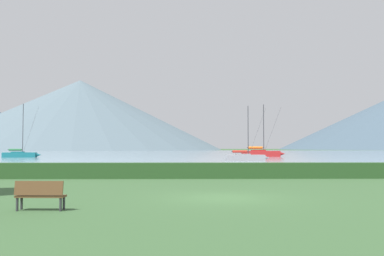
# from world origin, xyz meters

# --- Properties ---
(ground_plane) EXTENTS (1000.00, 1000.00, 0.00)m
(ground_plane) POSITION_xyz_m (0.00, 0.00, 0.00)
(ground_plane) COLOR #385B33
(harbor_water) EXTENTS (320.00, 246.00, 0.00)m
(harbor_water) POSITION_xyz_m (0.00, 137.00, 0.00)
(harbor_water) COLOR #8499A8
(harbor_water) RESTS_ON ground_plane
(hedge_line) EXTENTS (80.00, 1.20, 1.00)m
(hedge_line) POSITION_xyz_m (0.00, 11.00, 0.50)
(hedge_line) COLOR #284C23
(hedge_line) RESTS_ON ground_plane
(sailboat_slip_0) EXTENTS (7.34, 2.93, 10.63)m
(sailboat_slip_0) POSITION_xyz_m (-33.88, 69.33, 0.62)
(sailboat_slip_0) COLOR #19707A
(sailboat_slip_0) RESTS_ON harbor_water
(sailboat_slip_2) EXTENTS (9.17, 2.90, 11.06)m
(sailboat_slip_2) POSITION_xyz_m (14.70, 74.63, 0.76)
(sailboat_slip_2) COLOR red
(sailboat_slip_2) RESTS_ON harbor_water
(sailboat_slip_4) EXTENTS (6.63, 2.49, 8.14)m
(sailboat_slip_4) POSITION_xyz_m (7.50, 46.92, 0.54)
(sailboat_slip_4) COLOR #9E9EA3
(sailboat_slip_4) RESTS_ON harbor_water
(park_bench_near_path) EXTENTS (1.56, 0.54, 0.95)m
(park_bench_near_path) POSITION_xyz_m (-6.13, -3.39, 0.53)
(park_bench_near_path) COLOR brown
(park_bench_near_path) RESTS_ON ground_plane
(distant_hill_east_ridge) EXTENTS (211.53, 211.53, 52.01)m
(distant_hill_east_ridge) POSITION_xyz_m (-79.39, 308.52, 26.00)
(distant_hill_east_ridge) COLOR slate
(distant_hill_east_ridge) RESTS_ON ground_plane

